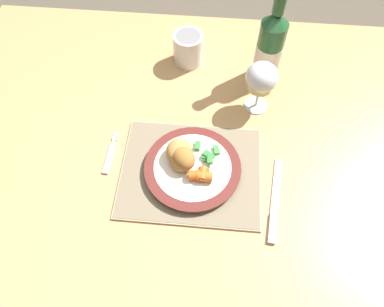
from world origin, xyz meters
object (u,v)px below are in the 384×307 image
table_knife (275,207)px  bottle (270,46)px  fork (110,156)px  drinking_cup (188,48)px  wine_glass (262,79)px  dinner_plate (193,168)px  dining_table (175,150)px

table_knife → bottle: bearing=92.8°
fork → table_knife: size_ratio=0.56×
table_knife → drinking_cup: 0.52m
table_knife → wine_glass: size_ratio=1.47×
dinner_plate → drinking_cup: drinking_cup is taller
wine_glass → table_knife: bearing=-81.8°
dining_table → drinking_cup: size_ratio=13.61×
dining_table → drinking_cup: 0.30m
dining_table → wine_glass: wine_glass is taller
dinner_plate → wine_glass: size_ratio=1.56×
dinner_plate → fork: (-0.21, 0.03, -0.01)m
wine_glass → bottle: bottle is taller
bottle → dining_table: bearing=-136.4°
dinner_plate → bottle: 0.39m
dining_table → bottle: 0.38m
bottle → table_knife: bearing=-87.2°
bottle → drinking_cup: size_ratio=3.12×
dinner_plate → wine_glass: 0.28m
table_knife → drinking_cup: drinking_cup is taller
dining_table → wine_glass: (0.21, 0.11, 0.19)m
dinner_plate → wine_glass: wine_glass is taller
dinner_plate → wine_glass: bearing=55.1°
dinner_plate → wine_glass: (0.15, 0.22, 0.09)m
dinner_plate → table_knife: (0.20, -0.08, -0.01)m
table_knife → fork: bearing=165.9°
dining_table → wine_glass: bearing=26.9°
dining_table → dinner_plate: dinner_plate is taller
dining_table → table_knife: bearing=-36.7°
fork → table_knife: bearing=-14.1°
table_knife → bottle: bottle is taller
dining_table → bottle: size_ratio=4.36×
fork → drinking_cup: bearing=64.9°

